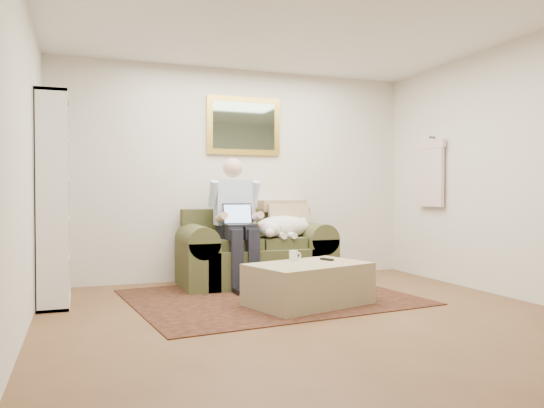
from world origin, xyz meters
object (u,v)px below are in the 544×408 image
laptop (239,220)px  sleeping_dog (283,227)px  sofa (255,258)px  coffee_mug (293,256)px  ottoman (308,284)px  seated_man (237,222)px  bookshelf (54,200)px

laptop → sleeping_dog: size_ratio=0.47×
sofa → coffee_mug: bearing=-87.8°
sleeping_dog → ottoman: sleeping_dog is taller
seated_man → bookshelf: bearing=-172.1°
bookshelf → sleeping_dog: bearing=7.7°
sleeping_dog → ottoman: bearing=-99.6°
laptop → sleeping_dog: 0.60m
bookshelf → ottoman: bearing=-21.1°
sofa → seated_man: size_ratio=1.19×
ottoman → bookshelf: bearing=158.9°
seated_man → coffee_mug: (0.30, -0.93, -0.29)m
laptop → sleeping_dog: bearing=13.6°
seated_man → sleeping_dog: size_ratio=2.04×
seated_man → ottoman: size_ratio=1.34×
sleeping_dog → bookshelf: size_ratio=0.36×
seated_man → bookshelf: (-1.90, -0.26, 0.27)m
seated_man → sofa: bearing=31.5°
sleeping_dog → sofa: bearing=164.3°
ottoman → coffee_mug: bearing=107.3°
sleeping_dog → coffee_mug: 1.06m
sofa → sleeping_dog: bearing=-15.7°
coffee_mug → laptop: bearing=109.4°
laptop → ottoman: laptop is taller
sleeping_dog → bookshelf: (-2.48, -0.34, 0.33)m
seated_man → sleeping_dog: (0.58, 0.07, -0.07)m
sofa → ottoman: 1.31m
seated_man → laptop: bearing=-90.0°
laptop → coffee_mug: laptop is taller
sleeping_dog → ottoman: 1.32m
seated_man → laptop: (0.00, -0.07, 0.04)m
coffee_mug → bookshelf: 2.37m
seated_man → bookshelf: bookshelf is taller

